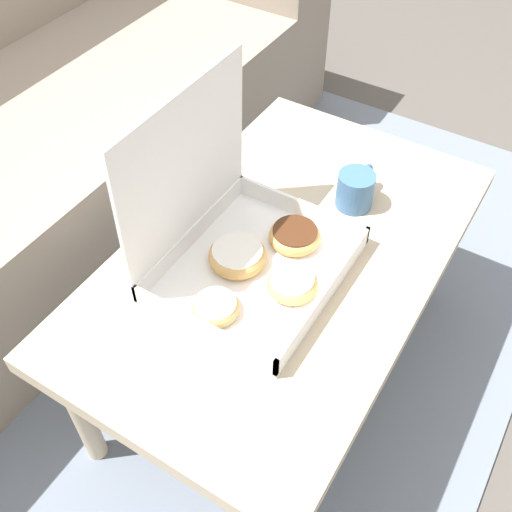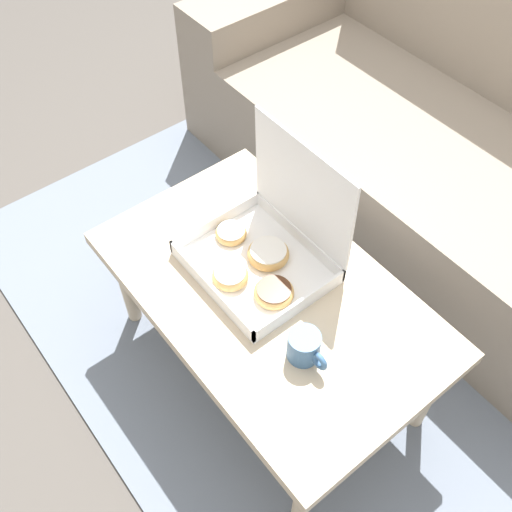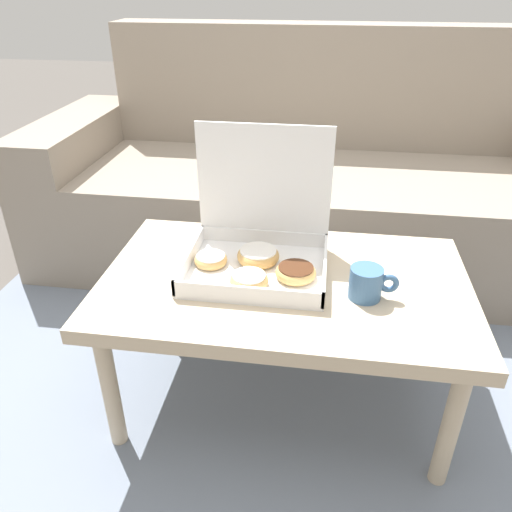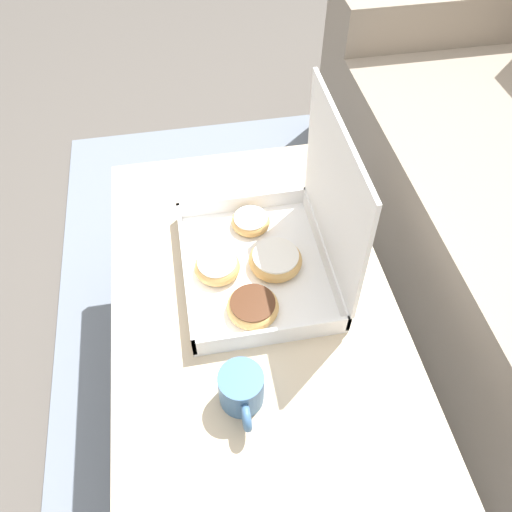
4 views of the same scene
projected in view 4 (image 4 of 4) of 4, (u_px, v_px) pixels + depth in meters
name	position (u px, v px, depth m)	size (l,w,h in m)	color
ground_plane	(291.00, 381.00, 1.38)	(12.00, 12.00, 0.00)	#514C47
area_rug	(395.00, 363.00, 1.41)	(2.35, 1.90, 0.01)	slate
coffee_table	(254.00, 313.00, 1.08)	(0.96, 0.59, 0.43)	#C6B293
pastry_box	(270.00, 252.00, 1.04)	(0.37, 0.31, 0.36)	white
coffee_mug	(242.00, 390.00, 0.87)	(0.12, 0.08, 0.08)	#3D6693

